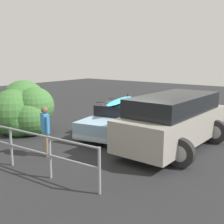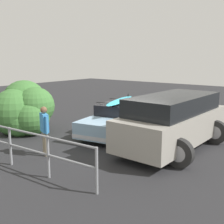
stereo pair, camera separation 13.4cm
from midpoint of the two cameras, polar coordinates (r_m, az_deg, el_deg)
name	(u,v)px [view 1 (the left image)]	position (r m, az deg, el deg)	size (l,w,h in m)	color
ground_plane	(129,136)	(11.12, 3.17, -4.99)	(44.00, 44.00, 0.02)	#28282B
parking_stripe	(148,137)	(11.01, 6.99, -5.16)	(3.89, 0.12, 0.00)	silver
sedan_car	(121,118)	(11.59, 1.55, -1.22)	(2.96, 4.72, 1.50)	#8CADC6
suv_car	(174,121)	(9.71, 12.10, -1.72)	(2.80, 5.05, 1.82)	#9E998E
person_bystander	(45,127)	(8.99, -13.84, -2.89)	(0.56, 0.35, 1.57)	gray
bush_near_left	(25,110)	(12.07, -17.62, 0.41)	(2.59, 2.52, 2.22)	brown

